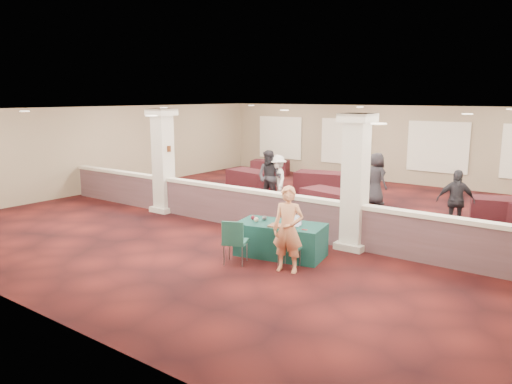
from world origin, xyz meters
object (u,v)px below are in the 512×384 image
Objects in this scene: far_table_front_center at (333,203)px; conf_chair_main at (288,246)px; near_table at (281,240)px; far_table_back_center at (323,183)px; far_table_back_right at (505,211)px; attendee_a at (270,177)px; conf_chair_side at (234,238)px; far_table_front_left at (250,180)px; attendee_c at (455,201)px; attendee_d at (376,179)px; woman at (288,229)px; attendee_b at (278,179)px; far_table_back_left at (270,168)px.

conf_chair_main is at bearing -72.47° from far_table_front_center.
far_table_back_center is (-2.85, 7.02, 0.03)m from near_table.
far_table_front_center reaches higher than far_table_back_right.
attendee_a is (-4.03, 5.05, 0.41)m from conf_chair_main.
attendee_a is (-2.96, 5.51, 0.32)m from conf_chair_side.
attendee_c is (8.03, -1.50, 0.46)m from far_table_front_left.
far_table_front_center is 0.96× the size of far_table_back_center.
conf_chair_main is at bearing 126.41° from attendee_d.
near_table is 0.98× the size of far_table_back_center.
far_table_front_center reaches higher than far_table_front_left.
near_table is at bearing -146.12° from attendee_c.
far_table_front_left is at bearing 101.42° from conf_chair_side.
far_table_back_center is at bearing 128.76° from attendee_c.
near_table is 1.17m from woman.
far_table_front_center reaches higher than near_table.
woman reaches higher than attendee_b.
attendee_c is at bearing -118.40° from far_table_back_right.
attendee_d is at bearing 76.42° from attendee_b.
attendee_a is (-6.92, -1.79, 0.54)m from far_table_back_right.
attendee_c is (-0.92, -1.70, 0.48)m from far_table_back_right.
far_table_front_left is 1.09× the size of attendee_d.
woman is at bearing 126.95° from attendee_d.
attendee_c reaches higher than far_table_front_left.
attendee_a reaches higher than woman.
far_table_back_center is (-2.39, 8.12, -0.18)m from conf_chair_side.
far_table_back_center is 1.15× the size of attendee_d.
attendee_a reaches higher than far_table_front_left.
woman is 6.62m from attendee_a.
attendee_b is at bearing -167.24° from far_table_back_right.
conf_chair_side reaches higher than far_table_back_left.
far_table_back_left is 0.96× the size of attendee_d.
attendee_b is (-3.97, 5.44, -0.08)m from woman.
attendee_d is at bearing -24.95° from far_table_back_left.
conf_chair_main reaches higher than far_table_front_center.
far_table_front_left is 4.88m from far_table_front_center.
conf_chair_main reaches higher than far_table_back_right.
conf_chair_side is (-1.07, -0.47, 0.09)m from conf_chair_main.
attendee_b is (2.18, -1.33, 0.44)m from far_table_front_left.
attendee_c is at bearing -7.12° from attendee_a.
far_table_front_left is at bearing -158.67° from far_table_back_center.
far_table_front_center is at bearing 71.27° from conf_chair_side.
attendee_d reaches higher than attendee_b.
attendee_d is (-3.11, 2.00, 0.03)m from attendee_c.
woman is at bearing -135.93° from attendee_c.
far_table_back_right is 6.96m from attendee_b.
far_table_back_left is 7.13m from attendee_d.
near_table is at bearing 118.53° from woman.
woman is 0.95× the size of far_table_front_left.
far_table_back_center is at bearing 172.64° from far_table_back_right.
attendee_b is at bearing 168.68° from far_table_front_center.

